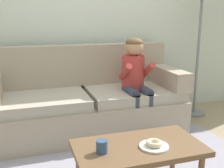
% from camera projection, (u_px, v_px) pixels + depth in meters
% --- Properties ---
extents(ground, '(10.00, 10.00, 0.00)m').
position_uv_depth(ground, '(118.00, 163.00, 2.61)').
color(ground, '#9E896B').
extents(wall_back, '(8.00, 0.10, 2.80)m').
position_uv_depth(wall_back, '(83.00, 11.00, 3.56)').
color(wall_back, beige).
rests_on(wall_back, ground).
extents(couch, '(2.22, 0.90, 0.99)m').
position_uv_depth(couch, '(86.00, 102.00, 3.28)').
color(couch, tan).
rests_on(couch, ground).
extents(coffee_table, '(0.93, 0.51, 0.43)m').
position_uv_depth(coffee_table, '(138.00, 152.00, 2.02)').
color(coffee_table, brown).
rests_on(coffee_table, ground).
extents(person_child, '(0.34, 0.58, 1.10)m').
position_uv_depth(person_child, '(136.00, 76.00, 3.17)').
color(person_child, '#AD3833').
rests_on(person_child, ground).
extents(plate, '(0.21, 0.21, 0.01)m').
position_uv_depth(plate, '(154.00, 146.00, 1.98)').
color(plate, white).
rests_on(plate, coffee_table).
extents(donut, '(0.14, 0.14, 0.04)m').
position_uv_depth(donut, '(154.00, 143.00, 1.97)').
color(donut, beige).
rests_on(donut, plate).
extents(mug, '(0.08, 0.08, 0.09)m').
position_uv_depth(mug, '(102.00, 146.00, 1.89)').
color(mug, '#334C72').
rests_on(mug, coffee_table).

